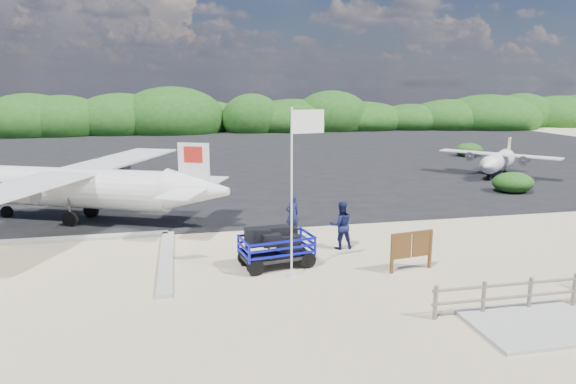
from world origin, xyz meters
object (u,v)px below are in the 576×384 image
Objects in this scene: baggage_cart at (277,266)px; signboard at (410,271)px; aircraft_small at (102,156)px; crew_a at (292,215)px; aircraft_large at (400,159)px; crew_b at (341,225)px; flagpole at (291,277)px.

signboard is at bearing -27.17° from baggage_cart.
crew_a is at bearing 71.86° from aircraft_small.
crew_a is 25.26m from aircraft_large.
aircraft_large is (12.81, 23.13, -0.97)m from crew_b.
aircraft_large is (11.14, 26.06, 0.00)m from signboard.
signboard is 1.00× the size of crew_a.
signboard is at bearing -4.00° from flagpole.
crew_b is (2.92, 1.54, 0.97)m from baggage_cart.
crew_a is (-3.15, 5.26, 0.90)m from signboard.
baggage_cart is 1.43× the size of crew_b.
aircraft_large reaches higher than aircraft_small.
aircraft_small is at bearing -87.74° from crew_a.
crew_b reaches higher than baggage_cart.
aircraft_small is (-26.10, 7.16, 0.00)m from aircraft_large.
crew_a is (1.43, 3.86, 0.90)m from baggage_cart.
flagpole reaches higher than aircraft_large.
aircraft_large is (15.73, 24.67, 0.00)m from baggage_cart.
signboard reaches higher than baggage_cart.
signboard is 36.44m from aircraft_small.
aircraft_large is at bearing 59.12° from flagpole.
signboard is 6.20m from crew_a.
crew_b is at bearing 102.05° from crew_a.
crew_b is 26.45m from aircraft_large.
baggage_cart is at bearing 106.10° from flagpole.
crew_a reaches higher than baggage_cart.
flagpole reaches higher than crew_b.
crew_b reaches higher than aircraft_small.
aircraft_large is 2.44× the size of aircraft_small.
flagpole is at bearing 167.25° from signboard.
baggage_cart is at bearing 49.07° from crew_a.
crew_b is at bearing 45.36° from flagpole.
aircraft_small is at bearing 8.14° from aircraft_large.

